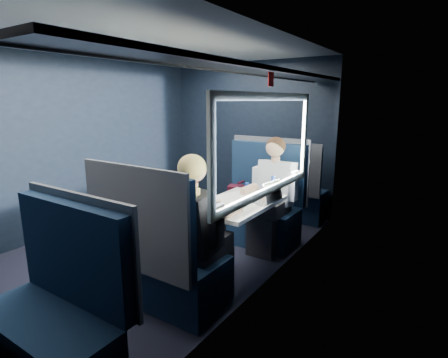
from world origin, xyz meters
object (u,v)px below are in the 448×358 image
Objects in this scene: seat_row_front at (289,192)px; woman at (197,225)px; man at (272,190)px; seat_bay_near at (259,207)px; seat_bay_far at (161,261)px; cup at (280,192)px; bottle_small at (273,189)px; table at (235,209)px; laptop at (268,196)px; seat_row_back at (57,318)px.

woman is (0.25, -2.50, 0.32)m from seat_row_front.
seat_bay_near is at bearing 146.24° from man.
cup is at bearing 70.61° from seat_bay_far.
woman is 5.49× the size of bottle_small.
table is 0.92m from seat_bay_near.
laptop is (0.46, 1.03, 0.38)m from seat_bay_far.
woman is (0.07, -0.71, 0.06)m from table.
seat_bay_far is 1.19m from laptop.
seat_bay_near is 0.43m from man.
seat_bay_far is 14.96× the size of cup.
seat_row_back is (0.01, -2.67, -0.01)m from seat_bay_near.
seat_row_front is (0.01, 0.93, -0.01)m from seat_bay_near.
laptop is 0.29m from cup.
cup is (0.46, 1.31, 0.37)m from seat_bay_far.
bottle_small is at bearing 78.12° from woman.
cup is (0.00, 0.29, -0.02)m from laptop.
seat_row_front reaches higher than laptop.
woman is (0.26, -1.58, 0.31)m from seat_bay_near.
table is at bearing -122.50° from cup.
man is (0.26, -0.17, 0.30)m from seat_bay_near.
laptop is at bearing 76.72° from seat_row_back.
seat_bay_far is 0.43m from woman.
seat_bay_far is at bearing -114.11° from laptop.
seat_row_back reaches higher than cup.
seat_bay_far is 1.31m from bottle_small.
seat_bay_near reaches higher than laptop.
seat_bay_near is 0.95× the size of man.
man is 15.70× the size of cup.
seat_bay_far is at bearing -111.69° from bottle_small.
table is 0.86× the size of seat_row_back.
woman is at bearing -84.55° from table.
seat_row_back is at bearing -95.72° from man.
bottle_small is 2.86× the size of cup.
table is 0.71m from woman.
laptop reaches higher than table.
seat_row_back is 0.88× the size of woman.
seat_bay_near reaches higher than cup.
cup is (0.21, -0.26, 0.06)m from man.
seat_bay_far is at bearing -146.18° from woman.
seat_bay_near is 14.96× the size of cup.
man reaches higher than laptop.
table is 1.82m from seat_row_front.
seat_bay_near is 1.00× the size of seat_bay_far.
bottle_small is (0.27, 0.27, 0.18)m from table.
bottle_small reaches higher than cup.
woman is 15.70× the size of cup.
seat_bay_far reaches higher than seat_row_back.
seat_bay_far is at bearing -89.73° from seat_bay_near.
woman is (0.00, -1.41, 0.01)m from man.
table is 0.76× the size of woman.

